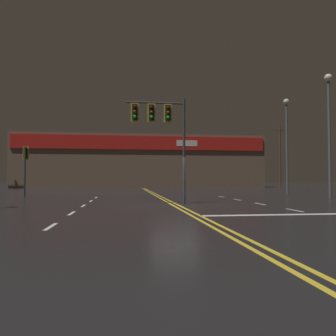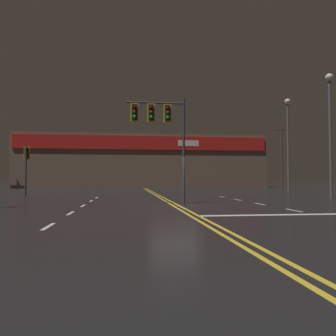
{
  "view_description": "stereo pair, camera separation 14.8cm",
  "coord_description": "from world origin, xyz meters",
  "px_view_note": "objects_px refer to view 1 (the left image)",
  "views": [
    {
      "loc": [
        -2.55,
        -16.76,
        1.33
      ],
      "look_at": [
        0.0,
        2.77,
        2.0
      ],
      "focal_mm": 35.0,
      "sensor_mm": 36.0,
      "label": 1
    },
    {
      "loc": [
        -2.4,
        -16.78,
        1.33
      ],
      "look_at": [
        0.0,
        2.77,
        2.0
      ],
      "focal_mm": 35.0,
      "sensor_mm": 36.0,
      "label": 2
    }
  ],
  "objects_px": {
    "streetlight_near_left": "(287,132)",
    "streetlight_median_approach": "(329,118)",
    "traffic_signal_median": "(160,121)",
    "traffic_signal_corner_northwest": "(25,160)"
  },
  "relations": [
    {
      "from": "streetlight_near_left",
      "to": "streetlight_median_approach",
      "type": "relative_size",
      "value": 1.01
    },
    {
      "from": "streetlight_median_approach",
      "to": "traffic_signal_median",
      "type": "bearing_deg",
      "value": -160.18
    },
    {
      "from": "traffic_signal_median",
      "to": "traffic_signal_corner_northwest",
      "type": "distance_m",
      "value": 13.12
    },
    {
      "from": "traffic_signal_median",
      "to": "streetlight_near_left",
      "type": "height_order",
      "value": "streetlight_near_left"
    },
    {
      "from": "streetlight_near_left",
      "to": "streetlight_median_approach",
      "type": "bearing_deg",
      "value": -95.21
    },
    {
      "from": "streetlight_near_left",
      "to": "traffic_signal_median",
      "type": "bearing_deg",
      "value": -137.87
    },
    {
      "from": "streetlight_near_left",
      "to": "traffic_signal_corner_northwest",
      "type": "bearing_deg",
      "value": -171.91
    },
    {
      "from": "traffic_signal_median",
      "to": "streetlight_near_left",
      "type": "bearing_deg",
      "value": 42.13
    },
    {
      "from": "traffic_signal_corner_northwest",
      "to": "streetlight_median_approach",
      "type": "height_order",
      "value": "streetlight_median_approach"
    },
    {
      "from": "traffic_signal_median",
      "to": "streetlight_near_left",
      "type": "distance_m",
      "value": 18.33
    }
  ]
}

